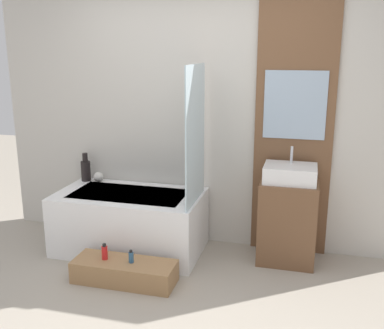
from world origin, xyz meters
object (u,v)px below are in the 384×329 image
bathtub (130,222)px  vase_tall_dark (86,170)px  bottle_soap_primary (105,252)px  sink (290,173)px  wooden_step_bench (124,272)px  vase_round_light (98,177)px  bottle_soap_secondary (131,257)px

bathtub → vase_tall_dark: bearing=154.3°
bathtub → vase_tall_dark: size_ratio=4.72×
bathtub → bottle_soap_primary: (0.02, -0.61, -0.04)m
sink → vase_tall_dark: (-2.08, 0.13, -0.14)m
bottle_soap_primary → bathtub: bearing=91.7°
wooden_step_bench → bottle_soap_primary: 0.23m
bathtub → wooden_step_bench: bearing=-72.4°
bathtub → vase_round_light: 0.63m
sink → vase_round_light: 1.95m
bathtub → vase_round_light: (-0.45, 0.28, 0.34)m
wooden_step_bench → sink: (1.29, 0.76, 0.75)m
vase_tall_dark → bottle_soap_primary: vase_tall_dark is taller
bottle_soap_secondary → wooden_step_bench: bearing=180.0°
bathtub → vase_round_light: vase_round_light is taller
bathtub → bottle_soap_secondary: (0.26, -0.61, -0.05)m
vase_tall_dark → bottle_soap_secondary: size_ratio=2.67×
vase_tall_dark → bottle_soap_secondary: vase_tall_dark is taller
sink → bottle_soap_primary: sink is taller
vase_tall_dark → wooden_step_bench: bearing=-48.6°
bathtub → sink: 1.59m
vase_round_light → bottle_soap_secondary: bearing=-51.3°
bathtub → vase_tall_dark: 0.78m
bathtub → sink: bearing=5.9°
wooden_step_bench → vase_tall_dark: (-0.79, 0.89, 0.60)m
vase_round_light → bottle_soap_secondary: size_ratio=0.93×
vase_tall_dark → bottle_soap_primary: (0.61, -0.89, -0.45)m
vase_tall_dark → vase_round_light: bearing=-1.1°
bottle_soap_secondary → bathtub: bearing=113.0°
bathtub → vase_tall_dark: (-0.60, 0.29, 0.41)m
bathtub → bottle_soap_secondary: bathtub is taller
wooden_step_bench → vase_tall_dark: vase_tall_dark is taller
bottle_soap_primary → wooden_step_bench: bearing=0.0°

